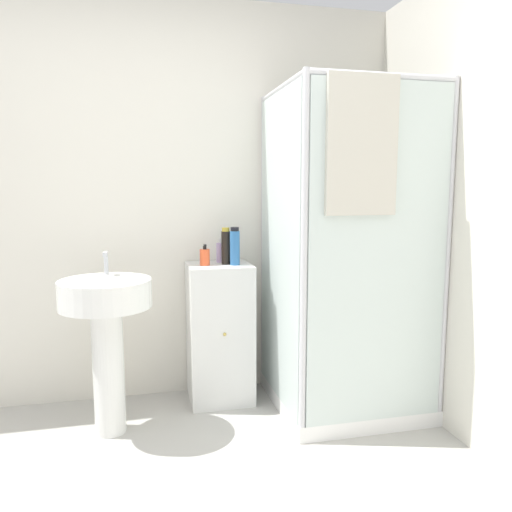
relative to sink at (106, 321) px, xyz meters
The scene contains 8 objects.
wall_back 0.81m from the sink, 72.56° to the left, with size 6.40×0.06×2.50m, color silver.
shower_enclosure 1.34m from the sink, ahead, with size 0.85×0.88×1.92m.
vanity_cabinet 0.75m from the sink, 23.63° to the left, with size 0.39×0.38×0.87m.
sink is the anchor object (origin of this frame).
soap_dispenser 0.70m from the sink, 25.16° to the left, with size 0.06×0.06×0.13m.
shampoo_bottle_tall_black 0.84m from the sink, 22.12° to the left, with size 0.05×0.05×0.23m.
shampoo_bottle_blue 0.87m from the sink, 17.67° to the left, with size 0.06×0.06×0.23m.
lotion_bottle_white 0.84m from the sink, 28.49° to the left, with size 0.05×0.05×0.16m.
Camera 1 is at (0.02, -1.53, 1.35)m, focal length 35.00 mm.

